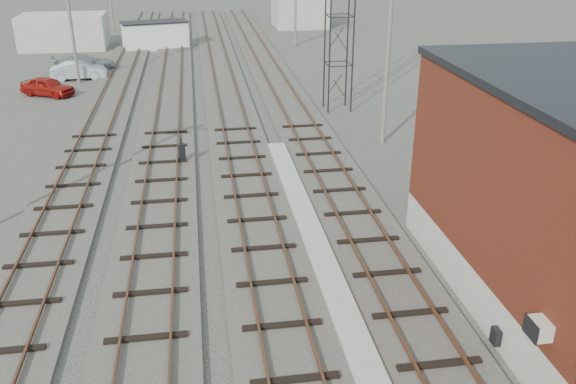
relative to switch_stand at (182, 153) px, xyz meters
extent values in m
plane|color=#282621|center=(4.53, 33.67, -0.62)|extent=(320.00, 320.00, 0.00)
cube|color=#332D28|center=(7.03, 12.67, -0.52)|extent=(3.20, 90.00, 0.20)
cube|color=#4C2816|center=(6.32, 12.67, -0.29)|extent=(0.07, 90.00, 0.12)
cube|color=#4C2816|center=(7.75, 12.67, -0.29)|extent=(0.07, 90.00, 0.12)
cube|color=#332D28|center=(3.03, 12.67, -0.52)|extent=(3.20, 90.00, 0.20)
cube|color=#4C2816|center=(2.32, 12.67, -0.29)|extent=(0.07, 90.00, 0.12)
cube|color=#4C2816|center=(3.75, 12.67, -0.29)|extent=(0.07, 90.00, 0.12)
cube|color=#332D28|center=(-0.97, 12.67, -0.52)|extent=(3.20, 90.00, 0.20)
cube|color=#4C2816|center=(-1.68, 12.67, -0.29)|extent=(0.07, 90.00, 0.12)
cube|color=#4C2816|center=(-0.25, 12.67, -0.29)|extent=(0.07, 90.00, 0.12)
cube|color=#332D28|center=(-4.97, 12.67, -0.52)|extent=(3.20, 90.00, 0.20)
cube|color=#4C2816|center=(-5.68, 12.67, -0.29)|extent=(0.07, 90.00, 0.12)
cube|color=#4C2816|center=(-4.25, 12.67, -0.29)|extent=(0.07, 90.00, 0.12)
cube|color=gray|center=(5.03, -12.33, -0.49)|extent=(0.90, 28.00, 0.26)
cube|color=gray|center=(12.03, -14.33, 0.13)|extent=(6.00, 12.00, 1.50)
cube|color=beige|center=(8.81, -18.33, 1.63)|extent=(0.45, 0.62, 0.45)
cube|color=black|center=(8.93, -16.33, -0.12)|extent=(0.20, 0.35, 0.50)
cylinder|color=#595147|center=(-7.97, 18.67, 3.88)|extent=(0.24, 0.24, 9.00)
cylinder|color=#595147|center=(11.03, 1.67, 3.88)|extent=(0.24, 0.24, 9.00)
cube|color=gray|center=(-11.47, 33.67, 0.98)|extent=(8.00, 5.00, 3.20)
cube|color=gray|center=(13.53, 43.67, 1.38)|extent=(6.00, 6.00, 4.00)
cube|color=black|center=(0.00, 0.00, -0.01)|extent=(0.38, 0.38, 1.01)
cylinder|color=black|center=(0.00, 0.00, 0.64)|extent=(0.08, 0.08, 0.30)
cube|color=silver|center=(-2.69, 31.88, 0.64)|extent=(6.45, 3.77, 2.52)
cube|color=black|center=(-2.69, 31.88, 1.95)|extent=(6.70, 4.01, 0.12)
imported|color=maroon|center=(-9.52, 15.12, 0.05)|extent=(4.18, 3.24, 1.33)
imported|color=#B5B9BD|center=(-8.10, 19.97, 0.07)|extent=(4.27, 1.73, 1.38)
imported|color=slate|center=(-8.02, 22.36, 0.12)|extent=(5.43, 3.44, 1.47)
camera|label=1|loc=(0.92, -29.46, 10.67)|focal=38.00mm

